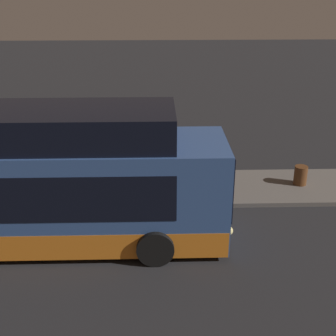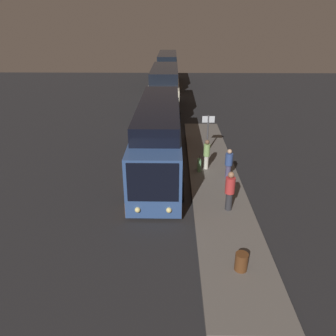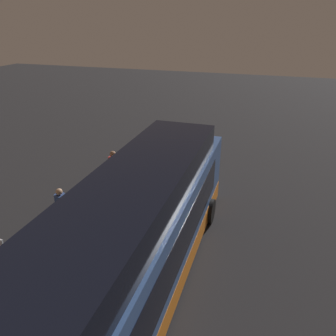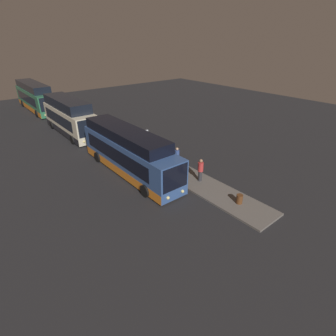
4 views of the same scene
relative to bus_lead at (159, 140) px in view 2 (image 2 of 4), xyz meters
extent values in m
plane|color=#232326|center=(1.61, 0.17, -1.67)|extent=(80.00, 80.00, 0.00)
cube|color=#605B56|center=(1.61, 3.10, -1.60)|extent=(20.00, 2.67, 0.14)
cube|color=#33518C|center=(0.11, 0.00, -0.15)|extent=(11.68, 2.41, 2.70)
cube|color=orange|center=(0.11, 0.00, -1.15)|extent=(11.62, 2.43, 0.70)
cube|color=black|center=(-0.19, 0.00, 0.17)|extent=(9.58, 2.44, 1.19)
cube|color=black|center=(5.97, 0.00, 0.23)|extent=(0.06, 2.12, 1.73)
sphere|color=#F9E58C|center=(5.99, 0.66, -1.05)|extent=(0.24, 0.24, 0.24)
sphere|color=#F9E58C|center=(5.99, -0.66, -1.05)|extent=(0.24, 0.24, 0.24)
cylinder|color=black|center=(4.08, 1.21, -1.20)|extent=(0.95, 0.30, 0.95)
cylinder|color=black|center=(4.08, -1.21, -1.20)|extent=(0.95, 0.30, 0.95)
cylinder|color=black|center=(-3.51, 1.21, -1.20)|extent=(0.95, 0.30, 0.95)
cylinder|color=black|center=(-3.51, -1.21, -1.20)|extent=(0.95, 0.30, 0.95)
cube|color=black|center=(-0.36, 0.00, 1.63)|extent=(9.93, 2.22, 0.87)
cube|color=beige|center=(-12.87, 0.00, -0.12)|extent=(10.42, 2.58, 2.78)
cube|color=black|center=(-12.87, 0.00, -1.16)|extent=(10.37, 2.60, 0.70)
cube|color=black|center=(-13.13, 0.00, 0.22)|extent=(8.54, 2.61, 1.22)
cube|color=black|center=(-7.65, 0.00, 0.28)|extent=(0.06, 2.27, 1.78)
sphere|color=#F9E58C|center=(-7.63, 0.71, -1.06)|extent=(0.24, 0.24, 0.24)
sphere|color=#F9E58C|center=(-7.63, -0.71, -1.06)|extent=(0.24, 0.24, 0.24)
cylinder|color=black|center=(-9.33, 1.29, -1.21)|extent=(0.92, 0.30, 0.92)
cylinder|color=black|center=(-9.33, -1.29, -1.21)|extent=(0.92, 0.30, 0.92)
cylinder|color=black|center=(-16.10, 1.29, -1.21)|extent=(0.92, 0.30, 0.92)
cylinder|color=black|center=(-16.10, -1.29, -1.21)|extent=(0.92, 0.30, 0.92)
cube|color=black|center=(-13.29, 0.00, 1.82)|extent=(8.86, 2.38, 1.09)
cube|color=#2D704C|center=(-26.98, 0.00, -0.06)|extent=(12.49, 2.52, 2.88)
cube|color=orange|center=(-26.98, 0.00, -1.14)|extent=(12.43, 2.54, 0.70)
cube|color=black|center=(-27.30, 0.00, 0.29)|extent=(10.24, 2.55, 1.27)
cube|color=black|center=(-20.72, 0.00, 0.36)|extent=(0.06, 2.22, 1.84)
sphere|color=#F9E58C|center=(-20.70, 0.69, -1.04)|extent=(0.24, 0.24, 0.24)
sphere|color=#F9E58C|center=(-20.70, -0.69, -1.04)|extent=(0.24, 0.24, 0.24)
cylinder|color=black|center=(-22.74, 1.26, -1.17)|extent=(1.00, 0.30, 1.00)
cylinder|color=black|center=(-22.74, -1.26, -1.17)|extent=(1.00, 0.30, 1.00)
cylinder|color=black|center=(-30.86, 1.26, -1.17)|extent=(1.00, 0.30, 1.00)
cylinder|color=black|center=(-30.86, -1.26, -1.17)|extent=(1.00, 0.30, 1.00)
cube|color=black|center=(-27.48, 0.00, 1.89)|extent=(10.62, 2.32, 1.01)
cylinder|color=silver|center=(0.65, 2.72, -1.13)|extent=(0.30, 0.30, 0.79)
cylinder|color=#8CB766|center=(0.65, 2.72, -0.39)|extent=(0.43, 0.43, 0.69)
sphere|color=brown|center=(0.65, 2.72, 0.09)|extent=(0.26, 0.26, 0.26)
cylinder|color=#2D2D33|center=(5.10, 3.33, -1.10)|extent=(0.42, 0.42, 0.85)
cylinder|color=#BF3333|center=(5.10, 3.33, -0.31)|extent=(0.60, 0.60, 0.74)
sphere|color=#9E7051|center=(5.10, 3.33, 0.20)|extent=(0.28, 0.28, 0.28)
cylinder|color=#4C476B|center=(1.80, 3.79, -1.15)|extent=(0.39, 0.39, 0.75)
cylinder|color=#334C8C|center=(1.80, 3.79, -0.46)|extent=(0.55, 0.55, 0.65)
sphere|color=tan|center=(1.80, 3.79, -0.01)|extent=(0.24, 0.24, 0.24)
cube|color=#598C59|center=(0.94, 2.29, -1.18)|extent=(0.42, 0.18, 0.69)
cylinder|color=black|center=(0.94, 2.29, -0.72)|extent=(0.02, 0.02, 0.24)
cylinder|color=#4C4C51|center=(-1.93, 3.00, -0.30)|extent=(0.10, 0.10, 2.45)
cube|color=silver|center=(-1.93, 3.00, 0.67)|extent=(0.04, 0.77, 0.41)
cylinder|color=#593319|center=(9.01, 3.16, -1.20)|extent=(0.44, 0.44, 0.65)
camera|label=1|loc=(4.11, -11.17, 5.19)|focal=50.00mm
camera|label=2|loc=(17.84, 0.82, 6.24)|focal=35.00mm
camera|label=3|loc=(-6.66, -2.98, 5.58)|focal=35.00mm
camera|label=4|loc=(17.49, -10.09, 8.74)|focal=28.00mm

